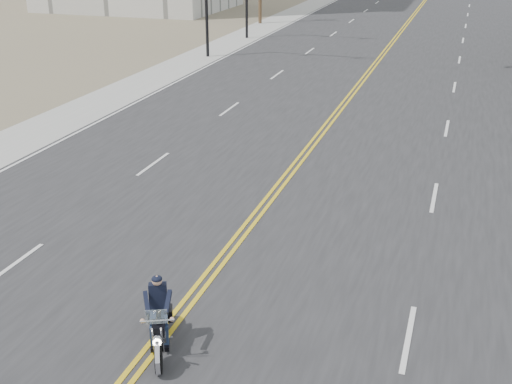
{
  "coord_description": "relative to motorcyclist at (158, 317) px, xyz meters",
  "views": [
    {
      "loc": [
        5.48,
        -7.78,
        8.11
      ],
      "look_at": [
        0.6,
        7.05,
        1.6
      ],
      "focal_mm": 45.0,
      "sensor_mm": 36.0,
      "label": 1
    }
  ],
  "objects": [
    {
      "name": "road",
      "position": [
        -0.16,
        67.95,
        -0.78
      ],
      "size": [
        20.0,
        200.0,
        0.01
      ],
      "primitive_type": "cube",
      "color": "#303033",
      "rests_on": "ground"
    },
    {
      "name": "motorcyclist",
      "position": [
        0.0,
        0.0,
        0.0
      ],
      "size": [
        1.62,
        2.19,
        1.57
      ],
      "primitive_type": null,
      "rotation": [
        0.0,
        0.0,
        3.56
      ],
      "color": "black",
      "rests_on": "ground"
    }
  ]
}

